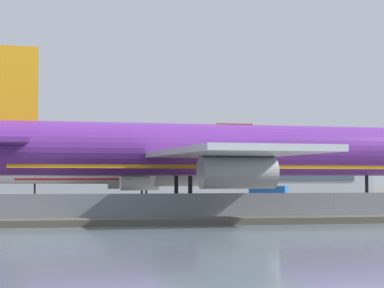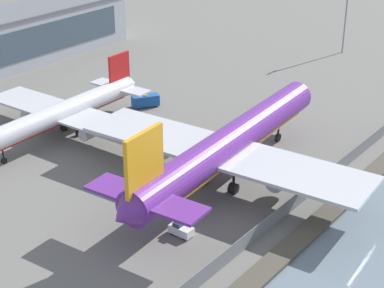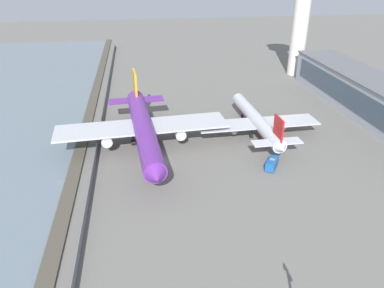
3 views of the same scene
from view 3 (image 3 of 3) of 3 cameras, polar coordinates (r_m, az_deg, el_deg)
ground_plane at (r=93.01m, az=-4.74°, el=-2.69°), size 500.00×500.00×0.00m
shoreline_seawall at (r=94.18m, az=-17.29°, el=-3.34°), size 320.00×3.00×0.50m
perimeter_fence at (r=93.11m, az=-14.63°, el=-2.72°), size 280.00×0.10×2.21m
cargo_jet_purple at (r=97.61m, az=-7.46°, el=2.53°), size 53.02×45.53×15.61m
passenger_jet_silver at (r=106.89m, az=9.82°, el=3.55°), size 39.77×34.13×11.26m
baggage_tug at (r=114.12m, az=-9.44°, el=3.17°), size 1.60×3.20×1.80m
ops_van at (r=91.18m, az=12.07°, el=-2.95°), size 5.51×4.57×2.48m
control_tower at (r=167.43m, az=16.41°, el=18.86°), size 13.02×13.02×45.44m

